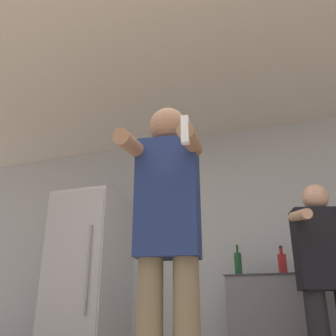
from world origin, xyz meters
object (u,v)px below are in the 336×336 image
(refrigerator, at_px, (88,282))
(bottle_red_label, at_px, (321,258))
(person_man_side, at_px, (328,278))
(person_woman_foreground, at_px, (168,232))
(bottle_brown_liquor, at_px, (238,264))
(bottle_tall_gin, at_px, (282,263))

(refrigerator, height_order, bottle_red_label, refrigerator)
(refrigerator, bearing_deg, person_man_side, -15.00)
(person_woman_foreground, bearing_deg, person_man_side, 52.28)
(bottle_brown_liquor, bearing_deg, person_woman_foreground, -93.09)
(bottle_red_label, xyz_separation_m, person_man_side, (-0.00, -0.67, -0.22))
(bottle_tall_gin, height_order, person_man_side, person_man_side)
(refrigerator, height_order, bottle_tall_gin, refrigerator)
(refrigerator, height_order, person_man_side, refrigerator)
(refrigerator, relative_size, bottle_brown_liquor, 5.96)
(bottle_tall_gin, distance_m, person_woman_foreground, 1.79)
(refrigerator, xyz_separation_m, bottle_tall_gin, (1.94, 0.07, 0.12))
(refrigerator, distance_m, bottle_red_label, 2.27)
(refrigerator, xyz_separation_m, bottle_red_label, (2.27, 0.07, 0.15))
(refrigerator, relative_size, person_man_side, 1.19)
(refrigerator, relative_size, bottle_red_label, 5.32)
(bottle_red_label, relative_size, bottle_brown_liquor, 1.12)
(refrigerator, height_order, bottle_brown_liquor, refrigerator)
(refrigerator, bearing_deg, bottle_red_label, 1.69)
(bottle_brown_liquor, xyz_separation_m, person_man_side, (0.72, -0.67, -0.20))
(person_woman_foreground, relative_size, person_man_side, 1.16)
(refrigerator, distance_m, person_man_side, 2.34)
(person_woman_foreground, bearing_deg, bottle_red_label, 64.63)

